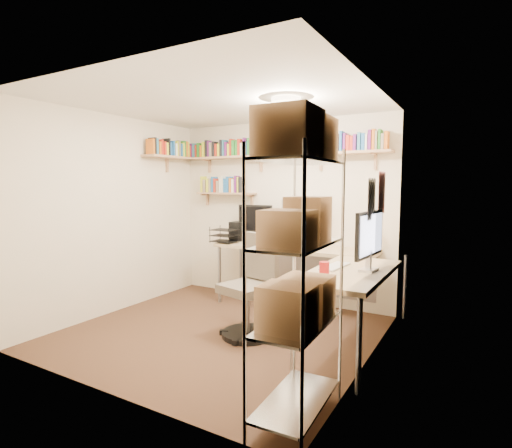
% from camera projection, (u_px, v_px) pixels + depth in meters
% --- Properties ---
extents(ground, '(3.20, 3.20, 0.00)m').
position_uv_depth(ground, '(220.00, 332.00, 4.42)').
color(ground, '#442D1D').
rests_on(ground, ground).
extents(room_shell, '(3.24, 3.04, 2.52)m').
position_uv_depth(room_shell, '(219.00, 192.00, 4.26)').
color(room_shell, '#F5E4C7').
rests_on(room_shell, ground).
extents(wall_shelves, '(3.12, 1.09, 0.80)m').
position_uv_depth(wall_shelves, '(248.00, 156.00, 5.54)').
color(wall_shelves, tan).
rests_on(wall_shelves, ground).
extents(corner_desk, '(2.54, 2.15, 1.43)m').
position_uv_depth(corner_desk, '(297.00, 251.00, 4.90)').
color(corner_desk, '#C8B582').
rests_on(corner_desk, ground).
extents(office_chair, '(0.59, 0.61, 1.10)m').
position_uv_depth(office_chair, '(251.00, 293.00, 4.30)').
color(office_chair, black).
rests_on(office_chair, ground).
extents(wire_rack, '(0.43, 0.83, 2.09)m').
position_uv_depth(wire_rack, '(298.00, 226.00, 2.63)').
color(wire_rack, silver).
rests_on(wire_rack, ground).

